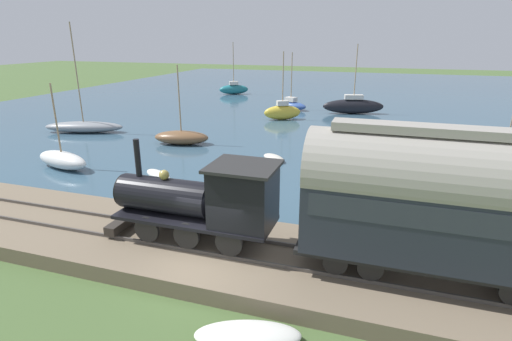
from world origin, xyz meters
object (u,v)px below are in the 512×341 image
(passenger_coach, at_px, (447,200))
(sailboat_black, at_px, (353,106))
(sailboat_yellow, at_px, (282,112))
(rowboat_off_pier, at_px, (158,175))
(rowboat_far_out, at_px, (274,158))
(beached_dinghy, at_px, (248,335))
(sailboat_gray, at_px, (84,127))
(sailboat_white, at_px, (62,160))
(rowboat_near_shore, at_px, (475,220))
(sailboat_teal, at_px, (234,89))
(sailboat_brown, at_px, (181,137))
(sailboat_blue, at_px, (291,105))
(steam_locomotive, at_px, (205,198))
(sailboat_navy, at_px, (509,136))

(passenger_coach, xyz_separation_m, sailboat_black, (30.71, 5.12, -2.41))
(sailboat_yellow, distance_m, rowboat_off_pier, 18.79)
(sailboat_yellow, xyz_separation_m, rowboat_far_out, (-13.21, -2.85, -0.57))
(passenger_coach, relative_size, beached_dinghy, 2.76)
(sailboat_gray, bearing_deg, rowboat_far_out, -115.96)
(rowboat_off_pier, height_order, beached_dinghy, rowboat_off_pier)
(rowboat_off_pier, bearing_deg, passenger_coach, -86.32)
(passenger_coach, relative_size, rowboat_off_pier, 3.46)
(sailboat_white, height_order, sailboat_yellow, sailboat_yellow)
(beached_dinghy, bearing_deg, rowboat_near_shore, -36.31)
(sailboat_gray, bearing_deg, passenger_coach, -137.03)
(sailboat_teal, bearing_deg, rowboat_off_pier, 166.49)
(passenger_coach, distance_m, sailboat_brown, 21.57)
(rowboat_off_pier, bearing_deg, sailboat_gray, 85.74)
(rowboat_near_shore, bearing_deg, sailboat_brown, 37.74)
(sailboat_white, relative_size, sailboat_blue, 0.84)
(sailboat_gray, height_order, sailboat_yellow, sailboat_gray)
(steam_locomotive, height_order, sailboat_black, sailboat_black)
(sailboat_black, bearing_deg, sailboat_blue, 72.02)
(beached_dinghy, bearing_deg, sailboat_brown, 32.71)
(passenger_coach, bearing_deg, sailboat_blue, 20.77)
(passenger_coach, distance_m, sailboat_black, 31.22)
(sailboat_white, xyz_separation_m, sailboat_blue, (24.33, -8.35, 0.00))
(passenger_coach, bearing_deg, sailboat_white, 71.45)
(rowboat_near_shore, bearing_deg, sailboat_gray, 43.93)
(sailboat_gray, bearing_deg, steam_locomotive, -146.27)
(passenger_coach, height_order, sailboat_brown, sailboat_brown)
(sailboat_blue, height_order, rowboat_off_pier, sailboat_blue)
(sailboat_teal, bearing_deg, sailboat_gray, 144.66)
(sailboat_white, height_order, sailboat_blue, sailboat_blue)
(beached_dinghy, bearing_deg, rowboat_off_pier, 40.69)
(sailboat_teal, height_order, rowboat_off_pier, sailboat_teal)
(sailboat_gray, bearing_deg, rowboat_off_pier, -141.08)
(sailboat_blue, distance_m, sailboat_yellow, 5.70)
(sailboat_gray, height_order, sailboat_blue, sailboat_gray)
(sailboat_yellow, distance_m, beached_dinghy, 29.69)
(passenger_coach, xyz_separation_m, sailboat_gray, (15.05, 25.61, -2.73))
(rowboat_off_pier, distance_m, rowboat_far_out, 7.48)
(sailboat_blue, bearing_deg, sailboat_gray, 161.12)
(sailboat_black, height_order, sailboat_yellow, sailboat_black)
(sailboat_teal, xyz_separation_m, rowboat_off_pier, (-33.93, -8.59, -0.49))
(rowboat_far_out, bearing_deg, beached_dinghy, -126.34)
(sailboat_white, xyz_separation_m, sailboat_black, (23.94, -15.03, 0.28))
(sailboat_black, height_order, rowboat_far_out, sailboat_black)
(sailboat_navy, bearing_deg, sailboat_blue, 67.19)
(sailboat_gray, xyz_separation_m, rowboat_off_pier, (-8.26, -12.02, -0.25))
(sailboat_blue, xyz_separation_m, beached_dinghy, (-34.62, -7.07, -0.32))
(sailboat_gray, relative_size, sailboat_blue, 1.44)
(sailboat_blue, xyz_separation_m, rowboat_off_pier, (-24.31, 1.79, -0.30))
(passenger_coach, height_order, sailboat_blue, sailboat_blue)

